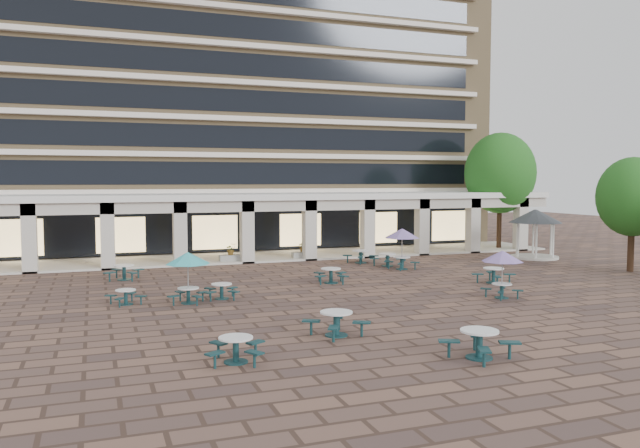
# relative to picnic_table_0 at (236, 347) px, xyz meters

# --- Properties ---
(ground) EXTENTS (120.00, 120.00, 0.00)m
(ground) POSITION_rel_picnic_table_0_xyz_m (7.53, 8.95, -0.45)
(ground) COLOR brown
(ground) RESTS_ON ground
(apartment_building) EXTENTS (40.00, 15.50, 25.20)m
(apartment_building) POSITION_rel_picnic_table_0_xyz_m (7.53, 34.42, 12.15)
(apartment_building) COLOR tan
(apartment_building) RESTS_ON ground
(retail_arcade) EXTENTS (42.00, 6.60, 4.40)m
(retail_arcade) POSITION_rel_picnic_table_0_xyz_m (7.53, 23.75, 2.55)
(retail_arcade) COLOR white
(retail_arcade) RESTS_ON ground
(picnic_table_0) EXTENTS (1.98, 1.98, 0.76)m
(picnic_table_0) POSITION_rel_picnic_table_0_xyz_m (0.00, 0.00, 0.00)
(picnic_table_0) COLOR #14383C
(picnic_table_0) RESTS_ON ground
(picnic_table_1) EXTENTS (2.22, 2.22, 0.84)m
(picnic_table_1) POSITION_rel_picnic_table_0_xyz_m (3.89, 1.92, 0.05)
(picnic_table_1) COLOR #14383C
(picnic_table_1) RESTS_ON ground
(picnic_table_2) EXTENTS (2.30, 2.30, 0.86)m
(picnic_table_2) POSITION_rel_picnic_table_0_xyz_m (6.89, -2.05, 0.06)
(picnic_table_2) COLOR #14383C
(picnic_table_2) RESTS_ON ground
(picnic_table_4) EXTENTS (1.91, 1.91, 2.21)m
(picnic_table_4) POSITION_rel_picnic_table_0_xyz_m (-0.03, 9.31, 1.42)
(picnic_table_4) COLOR #14383C
(picnic_table_4) RESTS_ON ground
(picnic_table_5) EXTENTS (1.70, 1.70, 0.69)m
(picnic_table_5) POSITION_rel_picnic_table_0_xyz_m (1.51, 9.82, -0.04)
(picnic_table_5) COLOR #14383C
(picnic_table_5) RESTS_ON ground
(picnic_table_6) EXTENTS (1.85, 1.85, 2.14)m
(picnic_table_6) POSITION_rel_picnic_table_0_xyz_m (13.38, 5.70, 1.36)
(picnic_table_6) COLOR #14383C
(picnic_table_6) RESTS_ON ground
(picnic_table_7) EXTENTS (2.15, 2.15, 0.79)m
(picnic_table_7) POSITION_rel_picnic_table_0_xyz_m (15.52, 9.30, 0.02)
(picnic_table_7) COLOR #14383C
(picnic_table_7) RESTS_ON ground
(picnic_table_8) EXTENTS (1.73, 1.73, 0.64)m
(picnic_table_8) POSITION_rel_picnic_table_0_xyz_m (-2.58, 9.97, -0.07)
(picnic_table_8) COLOR #14383C
(picnic_table_8) RESTS_ON ground
(picnic_table_9) EXTENTS (2.05, 2.05, 0.78)m
(picnic_table_9) POSITION_rel_picnic_table_0_xyz_m (7.63, 12.14, 0.01)
(picnic_table_9) COLOR #14383C
(picnic_table_9) RESTS_ON ground
(picnic_table_10) EXTENTS (2.10, 2.10, 0.79)m
(picnic_table_10) POSITION_rel_picnic_table_0_xyz_m (13.21, 16.93, 0.02)
(picnic_table_10) COLOR #14383C
(picnic_table_10) RESTS_ON ground
(picnic_table_11) EXTENTS (2.10, 2.10, 2.42)m
(picnic_table_11) POSITION_rel_picnic_table_0_xyz_m (13.39, 15.37, 1.61)
(picnic_table_11) COLOR #14383C
(picnic_table_11) RESTS_ON ground
(picnic_table_12) EXTENTS (2.15, 2.15, 0.80)m
(picnic_table_12) POSITION_rel_picnic_table_0_xyz_m (-2.33, 16.93, 0.03)
(picnic_table_12) COLOR #14383C
(picnic_table_12) RESTS_ON ground
(picnic_table_13) EXTENTS (2.20, 2.20, 0.82)m
(picnic_table_13) POSITION_rel_picnic_table_0_xyz_m (12.25, 18.84, 0.04)
(picnic_table_13) COLOR #14383C
(picnic_table_13) RESTS_ON ground
(gazebo) EXTENTS (3.56, 3.56, 3.31)m
(gazebo) POSITION_rel_picnic_table_0_xyz_m (24.37, 17.06, 2.04)
(gazebo) COLOR beige
(gazebo) RESTS_ON ground
(tree_east_a) EXTENTS (3.99, 3.99, 6.64)m
(tree_east_a) POSITION_rel_picnic_table_0_xyz_m (25.45, 10.03, 3.88)
(tree_east_a) COLOR #392516
(tree_east_a) RESTS_ON ground
(tree_east_c) EXTENTS (5.36, 5.36, 8.93)m
(tree_east_c) POSITION_rel_picnic_table_0_xyz_m (25.50, 22.59, 5.38)
(tree_east_c) COLOR #392516
(tree_east_c) RESTS_ON ground
(planter_left) EXTENTS (1.50, 0.66, 1.25)m
(planter_left) POSITION_rel_picnic_table_0_xyz_m (4.48, 21.85, 0.05)
(planter_left) COLOR #989993
(planter_left) RESTS_ON ground
(planter_right) EXTENTS (1.50, 0.60, 1.25)m
(planter_right) POSITION_rel_picnic_table_0_xyz_m (9.37, 21.85, 0.05)
(planter_right) COLOR #989993
(planter_right) RESTS_ON ground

